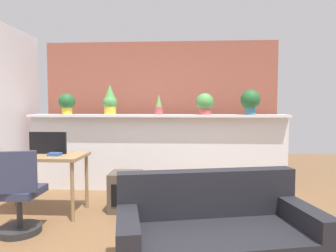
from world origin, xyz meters
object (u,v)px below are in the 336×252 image
(potted_plant_2, at_px, (159,105))
(book_on_desk, at_px, (55,154))
(office_chair, at_px, (18,199))
(potted_plant_3, at_px, (205,103))
(tv_monitor, at_px, (48,143))
(desk, at_px, (41,161))
(potted_plant_4, at_px, (250,101))
(side_cube_shelf, at_px, (126,191))
(potted_plant_0, at_px, (67,103))
(couch, at_px, (216,241))
(potted_plant_1, at_px, (110,100))

(potted_plant_2, xyz_separation_m, book_on_desk, (-1.18, -1.18, -0.61))
(potted_plant_2, height_order, office_chair, potted_plant_2)
(potted_plant_3, height_order, tv_monitor, potted_plant_3)
(desk, bearing_deg, book_on_desk, -16.19)
(potted_plant_4, distance_m, book_on_desk, 2.91)
(potted_plant_2, distance_m, side_cube_shelf, 1.51)
(potted_plant_2, bearing_deg, side_cube_shelf, -110.27)
(potted_plant_0, xyz_separation_m, potted_plant_2, (1.49, 0.02, -0.04))
(tv_monitor, distance_m, couch, 2.50)
(office_chair, height_order, book_on_desk, office_chair)
(potted_plant_2, relative_size, couch, 0.19)
(potted_plant_3, bearing_deg, potted_plant_4, -1.04)
(potted_plant_0, distance_m, tv_monitor, 1.16)
(potted_plant_3, distance_m, office_chair, 2.87)
(potted_plant_3, height_order, side_cube_shelf, potted_plant_3)
(office_chair, bearing_deg, tv_monitor, 90.74)
(potted_plant_0, height_order, office_chair, potted_plant_0)
(couch, bearing_deg, potted_plant_4, 72.51)
(tv_monitor, bearing_deg, desk, -128.01)
(side_cube_shelf, height_order, book_on_desk, book_on_desk)
(office_chair, bearing_deg, potted_plant_0, 95.44)
(side_cube_shelf, xyz_separation_m, couch, (1.03, -1.46, 0.03))
(tv_monitor, height_order, couch, tv_monitor)
(potted_plant_2, relative_size, desk, 0.29)
(office_chair, height_order, side_cube_shelf, office_chair)
(potted_plant_4, distance_m, side_cube_shelf, 2.31)
(potted_plant_0, relative_size, potted_plant_1, 0.71)
(potted_plant_1, bearing_deg, couch, -58.66)
(potted_plant_4, xyz_separation_m, desk, (-2.81, -1.07, -0.78))
(potted_plant_2, xyz_separation_m, office_chair, (-1.32, -1.78, -0.98))
(potted_plant_0, bearing_deg, potted_plant_4, -0.73)
(potted_plant_1, height_order, potted_plant_4, potted_plant_1)
(potted_plant_4, bearing_deg, side_cube_shelf, -153.29)
(side_cube_shelf, bearing_deg, office_chair, -139.50)
(office_chair, xyz_separation_m, side_cube_shelf, (0.97, 0.83, -0.14))
(potted_plant_1, distance_m, potted_plant_3, 1.52)
(potted_plant_2, distance_m, desk, 1.92)
(potted_plant_3, relative_size, book_on_desk, 2.25)
(potted_plant_4, relative_size, book_on_desk, 2.57)
(desk, xyz_separation_m, side_cube_shelf, (1.04, 0.17, -0.42))
(potted_plant_0, distance_m, potted_plant_3, 2.21)
(potted_plant_2, distance_m, couch, 2.73)
(tv_monitor, distance_m, book_on_desk, 0.24)
(potted_plant_2, xyz_separation_m, desk, (-1.39, -1.12, -0.71))
(desk, height_order, couch, couch)
(potted_plant_0, relative_size, desk, 0.31)
(potted_plant_2, height_order, potted_plant_4, potted_plant_4)
(desk, bearing_deg, couch, -31.75)
(potted_plant_2, distance_m, office_chair, 2.42)
(potted_plant_3, relative_size, couch, 0.20)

